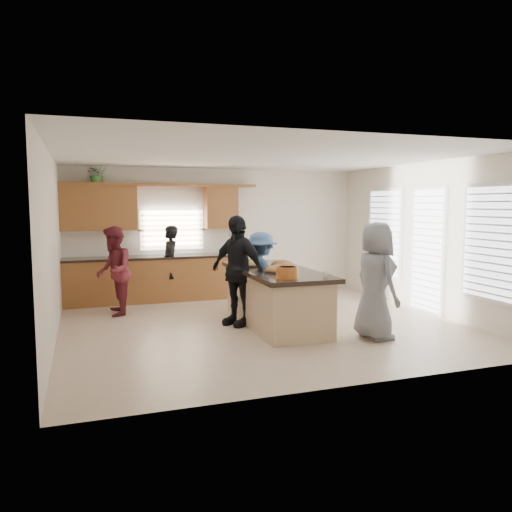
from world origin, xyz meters
name	(u,v)px	position (x,y,z in m)	size (l,w,h in m)	color
floor	(263,325)	(0.00, 0.00, 0.00)	(6.50, 6.50, 0.00)	beige
room_shell	(263,212)	(0.00, 0.00, 1.90)	(6.52, 6.02, 2.81)	silver
back_cabinetry	(152,258)	(-1.47, 2.73, 0.91)	(4.08, 0.66, 2.46)	brown
right_wall_glazing	(429,241)	(3.22, -0.13, 1.34)	(0.06, 4.00, 2.25)	white
island	(276,299)	(0.20, -0.10, 0.45)	(1.19, 2.72, 0.95)	tan
platter_front	(278,270)	(0.10, -0.43, 0.98)	(0.45, 0.45, 0.18)	black
platter_mid	(282,265)	(0.43, 0.20, 0.98)	(0.43, 0.43, 0.18)	black
platter_back	(250,264)	(-0.06, 0.48, 0.98)	(0.40, 0.40, 0.16)	black
salad_bowl	(287,272)	(-0.01, -1.08, 1.04)	(0.32, 0.32, 0.17)	#C46423
clear_cup	(326,274)	(0.56, -1.20, 1.00)	(0.08, 0.08, 0.10)	white
plate_stack	(258,262)	(0.20, 0.81, 0.97)	(0.24, 0.24, 0.05)	#C594D7
flower_vase	(260,250)	(0.37, 1.15, 1.16)	(0.14, 0.14, 0.42)	silver
potted_plant	(97,174)	(-2.51, 2.82, 2.63)	(0.41, 0.35, 0.45)	#37742E
woman_left_back	(170,263)	(-1.12, 2.60, 0.79)	(0.58, 0.38, 1.58)	black
woman_left_mid	(114,271)	(-2.31, 1.57, 0.82)	(0.79, 0.62, 1.63)	maroon
woman_left_front	(237,271)	(-0.40, 0.15, 0.92)	(1.08, 0.45, 1.85)	black
woman_right_back	(261,276)	(0.13, 0.47, 0.77)	(1.00, 0.57, 1.54)	#365176
woman_right_front	(376,281)	(1.31, -1.37, 0.88)	(0.86, 0.56, 1.77)	slate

